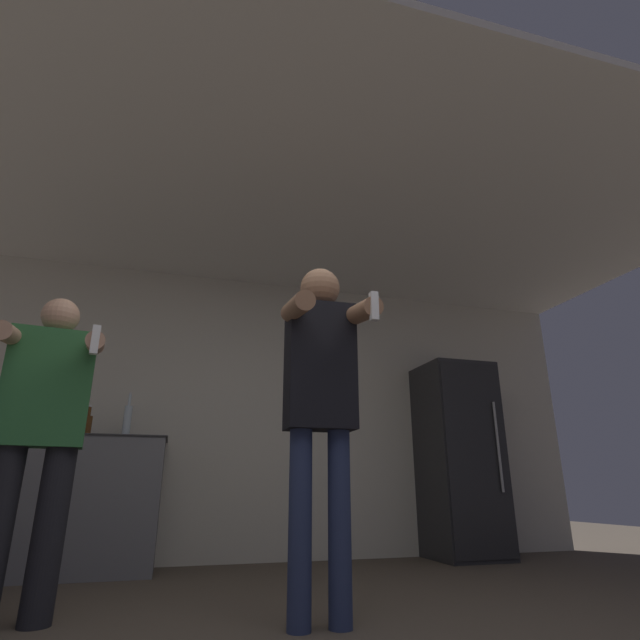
{
  "coord_description": "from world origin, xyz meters",
  "views": [
    {
      "loc": [
        -0.53,
        -1.68,
        0.6
      ],
      "look_at": [
        0.18,
        0.76,
        1.46
      ],
      "focal_mm": 28.0,
      "sensor_mm": 36.0,
      "label": 1
    }
  ],
  "objects_px": {
    "bottle_green_wine": "(15,417)",
    "bottle_short_whiskey": "(88,425)",
    "person_man_side": "(41,428)",
    "refrigerator": "(459,458)",
    "person_woman_foreground": "(321,388)",
    "bottle_amber_bourbon": "(127,420)"
  },
  "relations": [
    {
      "from": "bottle_green_wine",
      "to": "bottle_short_whiskey",
      "type": "bearing_deg",
      "value": -0.0
    },
    {
      "from": "bottle_short_whiskey",
      "to": "person_man_side",
      "type": "xyz_separation_m",
      "value": [
        0.01,
        -1.49,
        -0.18
      ]
    },
    {
      "from": "refrigerator",
      "to": "person_woman_foreground",
      "type": "height_order",
      "value": "person_woman_foreground"
    },
    {
      "from": "bottle_amber_bourbon",
      "to": "person_woman_foreground",
      "type": "bearing_deg",
      "value": -60.75
    },
    {
      "from": "refrigerator",
      "to": "bottle_amber_bourbon",
      "type": "xyz_separation_m",
      "value": [
        -2.97,
        0.03,
        0.24
      ]
    },
    {
      "from": "person_woman_foreground",
      "to": "bottle_amber_bourbon",
      "type": "bearing_deg",
      "value": 119.25
    },
    {
      "from": "bottle_green_wine",
      "to": "bottle_amber_bourbon",
      "type": "bearing_deg",
      "value": 0.0
    },
    {
      "from": "bottle_green_wine",
      "to": "person_man_side",
      "type": "xyz_separation_m",
      "value": [
        0.52,
        -1.49,
        -0.23
      ]
    },
    {
      "from": "refrigerator",
      "to": "person_woman_foreground",
      "type": "bearing_deg",
      "value": -135.5
    },
    {
      "from": "person_man_side",
      "to": "bottle_amber_bourbon",
      "type": "bearing_deg",
      "value": 79.37
    },
    {
      "from": "bottle_amber_bourbon",
      "to": "bottle_short_whiskey",
      "type": "bearing_deg",
      "value": -180.0
    },
    {
      "from": "bottle_short_whiskey",
      "to": "person_woman_foreground",
      "type": "bearing_deg",
      "value": -54.58
    },
    {
      "from": "refrigerator",
      "to": "person_man_side",
      "type": "bearing_deg",
      "value": -155.84
    },
    {
      "from": "bottle_short_whiskey",
      "to": "person_woman_foreground",
      "type": "height_order",
      "value": "person_woman_foreground"
    },
    {
      "from": "refrigerator",
      "to": "person_woman_foreground",
      "type": "distance_m",
      "value": 2.68
    },
    {
      "from": "bottle_short_whiskey",
      "to": "person_man_side",
      "type": "relative_size",
      "value": 0.16
    },
    {
      "from": "bottle_amber_bourbon",
      "to": "bottle_green_wine",
      "type": "distance_m",
      "value": 0.8
    },
    {
      "from": "refrigerator",
      "to": "bottle_amber_bourbon",
      "type": "bearing_deg",
      "value": 179.39
    },
    {
      "from": "person_woman_foreground",
      "to": "person_man_side",
      "type": "xyz_separation_m",
      "value": [
        -1.34,
        0.41,
        -0.2
      ]
    },
    {
      "from": "refrigerator",
      "to": "bottle_short_whiskey",
      "type": "xyz_separation_m",
      "value": [
        -3.26,
        0.03,
        0.2
      ]
    },
    {
      "from": "refrigerator",
      "to": "person_woman_foreground",
      "type": "relative_size",
      "value": 1.0
    },
    {
      "from": "bottle_short_whiskey",
      "to": "bottle_green_wine",
      "type": "xyz_separation_m",
      "value": [
        -0.51,
        0.0,
        0.04
      ]
    }
  ]
}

